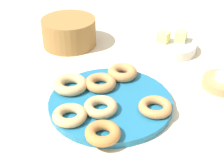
{
  "coord_description": "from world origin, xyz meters",
  "views": [
    {
      "loc": [
        0.09,
        -0.69,
        0.53
      ],
      "look_at": [
        0.0,
        0.03,
        0.05
      ],
      "focal_mm": 53.29,
      "sensor_mm": 36.0,
      "label": 1
    }
  ],
  "objects": [
    {
      "name": "tealight",
      "position": [
        0.31,
        0.13,
        0.03
      ],
      "size": [
        0.05,
        0.05,
        0.01
      ],
      "primitive_type": "cylinder",
      "color": "silver",
      "rests_on": "candle_holder"
    },
    {
      "name": "melon_chunk_left",
      "position": [
        0.14,
        0.33,
        0.05
      ],
      "size": [
        0.05,
        0.05,
        0.04
      ],
      "primitive_type": "cube",
      "rotation": [
        0.0,
        0.0,
        -0.44
      ],
      "color": "#DBD67A",
      "rests_on": "fruit_bowl"
    },
    {
      "name": "melon_chunk_right",
      "position": [
        0.19,
        0.34,
        0.05
      ],
      "size": [
        0.04,
        0.04,
        0.04
      ],
      "primitive_type": "cube",
      "rotation": [
        0.0,
        0.0,
        -0.29
      ],
      "color": "#DBD67A",
      "rests_on": "fruit_bowl"
    },
    {
      "name": "donut_plate",
      "position": [
        0.0,
        0.0,
        0.01
      ],
      "size": [
        0.32,
        0.32,
        0.02
      ],
      "primitive_type": "cylinder",
      "color": "#1E6B93",
      "rests_on": "ground_plane"
    },
    {
      "name": "donut_5",
      "position": [
        0.02,
        0.12,
        0.03
      ],
      "size": [
        0.11,
        0.11,
        0.03
      ],
      "primitive_type": "torus",
      "rotation": [
        0.0,
        0.0,
        3.45
      ],
      "color": "#C6844C",
      "rests_on": "donut_plate"
    },
    {
      "name": "donut_6",
      "position": [
        -0.09,
        -0.09,
        0.03
      ],
      "size": [
        0.11,
        0.11,
        0.02
      ],
      "primitive_type": "torus",
      "rotation": [
        0.0,
        0.0,
        0.42
      ],
      "color": "tan",
      "rests_on": "donut_plate"
    },
    {
      "name": "donut_0",
      "position": [
        0.0,
        -0.14,
        0.03
      ],
      "size": [
        0.11,
        0.11,
        0.02
      ],
      "primitive_type": "torus",
      "rotation": [
        0.0,
        0.0,
        5.58
      ],
      "color": "#BC7A3D",
      "rests_on": "donut_plate"
    },
    {
      "name": "basket",
      "position": [
        -0.19,
        0.34,
        0.05
      ],
      "size": [
        0.25,
        0.25,
        0.09
      ],
      "primitive_type": "cylinder",
      "rotation": [
        0.0,
        0.0,
        4.21
      ],
      "color": "olive",
      "rests_on": "ground_plane"
    },
    {
      "name": "ground_plane",
      "position": [
        0.0,
        0.0,
        0.0
      ],
      "size": [
        2.4,
        2.4,
        0.0
      ],
      "primitive_type": "plane",
      "color": "beige"
    },
    {
      "name": "donut_3",
      "position": [
        0.11,
        -0.03,
        0.03
      ],
      "size": [
        0.11,
        0.11,
        0.02
      ],
      "primitive_type": "torus",
      "rotation": [
        0.0,
        0.0,
        0.45
      ],
      "color": "#C6844C",
      "rests_on": "donut_plate"
    },
    {
      "name": "donut_2",
      "position": [
        -0.02,
        -0.05,
        0.03
      ],
      "size": [
        0.11,
        0.11,
        0.02
      ],
      "primitive_type": "torus",
      "rotation": [
        0.0,
        0.0,
        3.55
      ],
      "color": "tan",
      "rests_on": "donut_plate"
    },
    {
      "name": "donut_4",
      "position": [
        -0.11,
        0.04,
        0.03
      ],
      "size": [
        0.13,
        0.13,
        0.03
      ],
      "primitive_type": "torus",
      "rotation": [
        0.0,
        0.0,
        4.01
      ],
      "color": "tan",
      "rests_on": "donut_plate"
    },
    {
      "name": "candle_holder",
      "position": [
        0.31,
        0.13,
        0.01
      ],
      "size": [
        0.12,
        0.12,
        0.02
      ],
      "primitive_type": "cylinder",
      "color": "tan",
      "rests_on": "ground_plane"
    },
    {
      "name": "donut_1",
      "position": [
        -0.03,
        0.06,
        0.03
      ],
      "size": [
        0.11,
        0.11,
        0.02
      ],
      "primitive_type": "torus",
      "rotation": [
        0.0,
        0.0,
        2.01
      ],
      "color": "#C6844C",
      "rests_on": "donut_plate"
    },
    {
      "name": "fruit_bowl",
      "position": [
        0.17,
        0.33,
        0.02
      ],
      "size": [
        0.16,
        0.16,
        0.03
      ],
      "primitive_type": "cylinder",
      "color": "silver",
      "rests_on": "ground_plane"
    }
  ]
}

